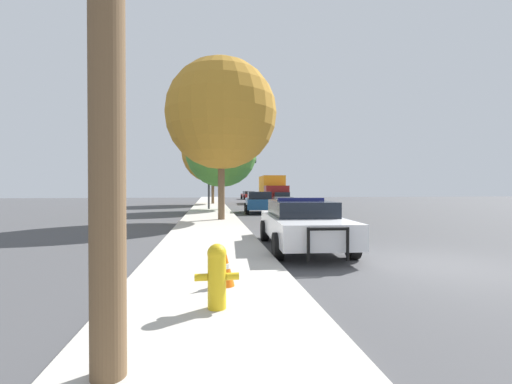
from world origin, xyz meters
TOP-DOWN VIEW (x-y plane):
  - ground_plane at (0.00, 0.00)m, footprint 110.00×110.00m
  - sidewalk_left at (-5.10, 0.00)m, footprint 3.00×110.00m
  - police_car at (-2.45, 2.56)m, footprint 2.32×5.16m
  - fire_hydrant at (-5.02, -2.48)m, footprint 0.60×0.26m
  - traffic_light at (-3.63, 19.55)m, footprint 3.77×0.35m
  - car_background_midblock at (-1.71, 16.47)m, footprint 2.19×4.08m
  - car_background_distant at (0.74, 44.75)m, footprint 2.14×4.45m
  - car_background_oncoming at (2.02, 26.73)m, footprint 2.23×4.78m
  - box_truck at (1.85, 30.68)m, footprint 2.85×7.71m
  - tree_sidewalk_far at (-4.81, 28.53)m, footprint 6.38×6.38m
  - tree_sidewalk_near at (-4.52, 10.64)m, footprint 5.72×5.72m
  - tree_sidewalk_mid at (-4.24, 18.69)m, footprint 5.39×5.39m
  - traffic_cone at (-4.86, -1.42)m, footprint 0.31×0.31m

SIDE VIEW (x-z plane):
  - ground_plane at x=0.00m, z-range 0.00..0.00m
  - sidewalk_left at x=-5.10m, z-range 0.00..0.13m
  - traffic_cone at x=-4.86m, z-range 0.13..0.74m
  - fire_hydrant at x=-5.02m, z-range 0.16..1.04m
  - car_background_distant at x=0.74m, z-range 0.05..1.30m
  - car_background_oncoming at x=2.02m, z-range 0.05..1.39m
  - police_car at x=-2.45m, z-range 0.01..1.48m
  - car_background_midblock at x=-1.71m, z-range 0.03..1.52m
  - box_truck at x=1.85m, z-range 0.09..3.19m
  - traffic_light at x=-3.63m, z-range 1.12..5.76m
  - tree_sidewalk_mid at x=-4.24m, z-range 0.96..8.04m
  - tree_sidewalk_far at x=-4.81m, z-range 1.20..9.73m
  - tree_sidewalk_near at x=-4.52m, z-range 1.42..9.74m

